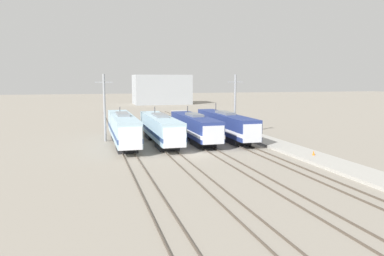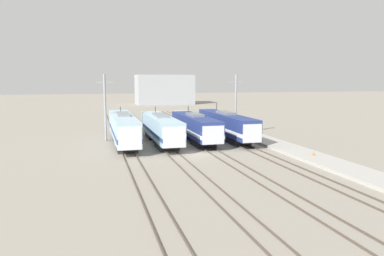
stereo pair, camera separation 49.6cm
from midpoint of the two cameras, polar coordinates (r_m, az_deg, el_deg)
The scene contains 14 objects.
ground_plane at distance 44.91m, azimuth 0.72°, elevation -3.99°, with size 400.00×400.00×0.00m, color gray.
rail_pair_far_left at distance 43.50m, azimuth -9.10°, elevation -4.36°, with size 1.51×120.00×0.15m.
rail_pair_center_left at distance 44.29m, azimuth -2.48°, elevation -4.06°, with size 1.51×120.00×0.15m.
rail_pair_center_right at distance 45.64m, azimuth 3.83°, elevation -3.72°, with size 1.51×120.00×0.15m.
rail_pair_far_right at distance 47.51m, azimuth 9.70°, elevation -3.37°, with size 1.51×120.00×0.15m.
locomotive_far_left at distance 51.61m, azimuth -10.13°, elevation -0.09°, with size 2.91×19.40×4.89m.
locomotive_center_left at distance 52.07m, azimuth -4.48°, elevation -0.07°, with size 2.96×18.71×4.86m.
locomotive_center_right at distance 53.63m, azimuth 0.83°, elevation 0.11°, with size 3.07×17.39×4.83m.
locomotive_far_right at distance 56.19m, azimuth 5.57°, elevation 0.45°, with size 2.81×19.70×5.16m.
catenary_tower_left at distance 55.12m, azimuth -12.85°, elevation 3.22°, with size 2.43×0.33×9.65m.
catenary_tower_right at distance 59.32m, azimuth 6.93°, elevation 3.63°, with size 2.43×0.33×9.65m.
platform at distance 49.55m, azimuth 14.52°, elevation -2.96°, with size 4.00×120.00×0.33m.
traffic_cone at distance 44.61m, azimuth 18.32°, elevation -3.66°, with size 0.31×0.31×0.54m.
depot_building at distance 137.51m, azimuth -4.16°, elevation 5.87°, with size 20.20×12.21×10.58m.
Camera 2 is at (-11.63, -42.47, 8.85)m, focal length 35.00 mm.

